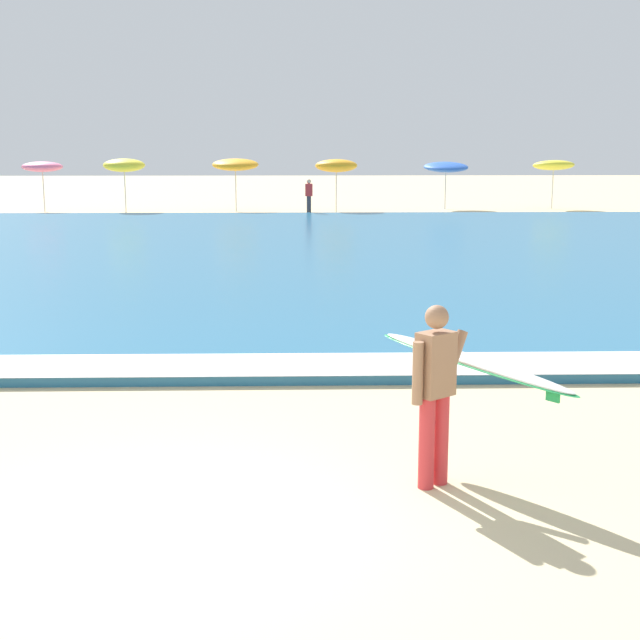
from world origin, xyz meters
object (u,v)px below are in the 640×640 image
beach_umbrella_4 (446,167)px  beachgoer_near_row_left (309,196)px  beach_umbrella_5 (554,165)px  beach_umbrella_2 (235,165)px  beach_umbrella_1 (124,165)px  surfer_with_board (452,376)px  beach_umbrella_3 (336,166)px  beach_umbrella_0 (42,167)px

beach_umbrella_4 → beachgoer_near_row_left: beach_umbrella_4 is taller
beach_umbrella_5 → beach_umbrella_2: bearing=-175.3°
beach_umbrella_5 → beachgoer_near_row_left: size_ratio=1.52×
beach_umbrella_1 → surfer_with_board: bearing=-74.4°
beach_umbrella_3 → beach_umbrella_4: bearing=20.9°
beach_umbrella_2 → beach_umbrella_3: (4.63, -0.68, -0.03)m
beach_umbrella_3 → beach_umbrella_2: bearing=171.7°
beach_umbrella_2 → beach_umbrella_5: beach_umbrella_2 is taller
surfer_with_board → beach_umbrella_4: beach_umbrella_4 is taller
beach_umbrella_5 → beachgoer_near_row_left: bearing=-163.3°
beach_umbrella_4 → beach_umbrella_1: bearing=-172.0°
beach_umbrella_1 → beach_umbrella_2: 5.02m
beach_umbrella_0 → beach_umbrella_4: beach_umbrella_4 is taller
beach_umbrella_1 → beach_umbrella_4: size_ratio=1.06×
beach_umbrella_2 → beach_umbrella_3: beach_umbrella_2 is taller
beach_umbrella_2 → beach_umbrella_5: (15.14, 1.25, -0.07)m
surfer_with_board → beach_umbrella_3: size_ratio=0.86×
beach_umbrella_3 → beachgoer_near_row_left: size_ratio=1.56×
surfer_with_board → beach_umbrella_4: bearing=80.8°
surfer_with_board → beachgoer_near_row_left: 31.65m
beach_umbrella_2 → beach_umbrella_4: bearing=7.8°
beach_umbrella_2 → beach_umbrella_3: 4.68m
beach_umbrella_1 → beach_umbrella_3: beach_umbrella_3 is taller
beach_umbrella_4 → beachgoer_near_row_left: bearing=-151.1°
beach_umbrella_0 → beach_umbrella_1: beach_umbrella_1 is taller
surfer_with_board → beach_umbrella_3: beach_umbrella_3 is taller
beach_umbrella_5 → beach_umbrella_0: bearing=-177.0°
surfer_with_board → beach_umbrella_0: size_ratio=0.92×
beach_umbrella_5 → beach_umbrella_1: bearing=-174.4°
surfer_with_board → beachgoer_near_row_left: (-0.93, 31.63, -0.18)m
beach_umbrella_4 → beach_umbrella_3: bearing=-159.1°
beachgoer_near_row_left → beach_umbrella_2: bearing=145.8°
surfer_with_board → beach_umbrella_2: 34.21m
beach_umbrella_3 → beach_umbrella_0: bearing=177.2°
beach_umbrella_0 → beach_umbrella_5: bearing=3.0°
surfer_with_board → beach_umbrella_4: 35.75m
beach_umbrella_0 → beach_umbrella_1: bearing=-10.7°
beach_umbrella_3 → beachgoer_near_row_left: beach_umbrella_3 is taller
beach_umbrella_2 → beach_umbrella_5: bearing=4.7°
beach_umbrella_2 → beach_umbrella_1: bearing=-171.5°
surfer_with_board → beach_umbrella_5: (10.85, 35.17, 1.05)m
beach_umbrella_1 → beach_umbrella_0: bearing=169.3°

